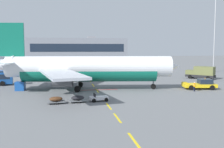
{
  "coord_description": "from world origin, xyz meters",
  "views": [
    {
      "loc": [
        12.59,
        -25.16,
        7.54
      ],
      "look_at": [
        20.96,
        22.3,
        2.86
      ],
      "focal_mm": 41.67,
      "sensor_mm": 36.0,
      "label": 1
    }
  ],
  "objects_px": {
    "catering_truck": "(201,72)",
    "ground_crew_worker": "(194,86)",
    "pushback_tug": "(200,84)",
    "airliner_foreground": "(86,68)",
    "baggage_train": "(78,99)",
    "uld_cargo_container": "(20,86)",
    "apron_light_mast_far": "(215,17)"
  },
  "relations": [
    {
      "from": "ground_crew_worker",
      "to": "catering_truck",
      "type": "bearing_deg",
      "value": 57.94
    },
    {
      "from": "pushback_tug",
      "to": "catering_truck",
      "type": "height_order",
      "value": "catering_truck"
    },
    {
      "from": "catering_truck",
      "to": "uld_cargo_container",
      "type": "relative_size",
      "value": 3.88
    },
    {
      "from": "airliner_foreground",
      "to": "catering_truck",
      "type": "bearing_deg",
      "value": 22.47
    },
    {
      "from": "airliner_foreground",
      "to": "ground_crew_worker",
      "type": "xyz_separation_m",
      "value": [
        18.77,
        -5.31,
        -3.01
      ]
    },
    {
      "from": "ground_crew_worker",
      "to": "apron_light_mast_far",
      "type": "xyz_separation_m",
      "value": [
        24.85,
        34.93,
        16.69
      ]
    },
    {
      "from": "uld_cargo_container",
      "to": "ground_crew_worker",
      "type": "bearing_deg",
      "value": -11.83
    },
    {
      "from": "pushback_tug",
      "to": "baggage_train",
      "type": "relative_size",
      "value": 0.73
    },
    {
      "from": "airliner_foreground",
      "to": "pushback_tug",
      "type": "distance_m",
      "value": 21.64
    },
    {
      "from": "apron_light_mast_far",
      "to": "ground_crew_worker",
      "type": "bearing_deg",
      "value": -125.43
    },
    {
      "from": "apron_light_mast_far",
      "to": "uld_cargo_container",
      "type": "bearing_deg",
      "value": -152.86
    },
    {
      "from": "airliner_foreground",
      "to": "catering_truck",
      "type": "relative_size",
      "value": 5.19
    },
    {
      "from": "baggage_train",
      "to": "uld_cargo_container",
      "type": "distance_m",
      "value": 15.93
    },
    {
      "from": "ground_crew_worker",
      "to": "pushback_tug",
      "type": "bearing_deg",
      "value": 43.92
    },
    {
      "from": "catering_truck",
      "to": "ground_crew_worker",
      "type": "distance_m",
      "value": 20.84
    },
    {
      "from": "airliner_foreground",
      "to": "ground_crew_worker",
      "type": "height_order",
      "value": "airliner_foreground"
    },
    {
      "from": "catering_truck",
      "to": "baggage_train",
      "type": "height_order",
      "value": "catering_truck"
    },
    {
      "from": "catering_truck",
      "to": "ground_crew_worker",
      "type": "relative_size",
      "value": 4.03
    },
    {
      "from": "airliner_foreground",
      "to": "baggage_train",
      "type": "bearing_deg",
      "value": -100.47
    },
    {
      "from": "ground_crew_worker",
      "to": "uld_cargo_container",
      "type": "relative_size",
      "value": 0.96
    },
    {
      "from": "pushback_tug",
      "to": "uld_cargo_container",
      "type": "distance_m",
      "value": 33.43
    },
    {
      "from": "airliner_foreground",
      "to": "baggage_train",
      "type": "xyz_separation_m",
      "value": [
        -2.1,
        -11.38,
        -3.42
      ]
    },
    {
      "from": "catering_truck",
      "to": "airliner_foreground",
      "type": "bearing_deg",
      "value": -157.53
    },
    {
      "from": "apron_light_mast_far",
      "to": "catering_truck",
      "type": "bearing_deg",
      "value": -128.61
    },
    {
      "from": "catering_truck",
      "to": "apron_light_mast_far",
      "type": "xyz_separation_m",
      "value": [
        13.79,
        17.27,
        15.99
      ]
    },
    {
      "from": "catering_truck",
      "to": "ground_crew_worker",
      "type": "bearing_deg",
      "value": -122.06
    },
    {
      "from": "baggage_train",
      "to": "ground_crew_worker",
      "type": "bearing_deg",
      "value": 16.21
    },
    {
      "from": "ground_crew_worker",
      "to": "apron_light_mast_far",
      "type": "height_order",
      "value": "apron_light_mast_far"
    },
    {
      "from": "catering_truck",
      "to": "uld_cargo_container",
      "type": "distance_m",
      "value": 43.28
    },
    {
      "from": "baggage_train",
      "to": "apron_light_mast_far",
      "type": "bearing_deg",
      "value": 41.88
    },
    {
      "from": "catering_truck",
      "to": "apron_light_mast_far",
      "type": "distance_m",
      "value": 27.28
    },
    {
      "from": "pushback_tug",
      "to": "ground_crew_worker",
      "type": "distance_m",
      "value": 3.39
    }
  ]
}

